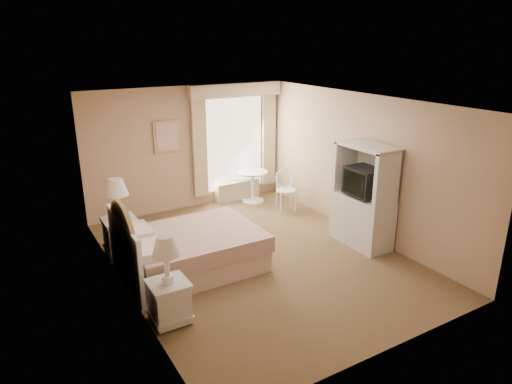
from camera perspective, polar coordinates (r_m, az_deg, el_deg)
room at (r=7.00m, az=0.18°, el=1.03°), size 4.21×5.51×2.51m
window at (r=9.71m, az=-2.54°, el=6.60°), size 2.05×0.22×2.51m
framed_art at (r=9.13m, az=-11.12°, el=6.83°), size 0.52×0.04×0.62m
bed at (r=7.05m, az=-8.64°, el=-7.12°), size 2.06×1.54×1.36m
nightstand_near at (r=5.82m, az=-10.87°, el=-12.02°), size 0.47×0.47×1.14m
nightstand_far at (r=7.74m, az=-16.64°, el=-4.11°), size 0.52×0.52×1.26m
round_table at (r=9.79m, az=-0.42°, el=1.32°), size 0.64×0.64×0.67m
cafe_chair at (r=9.36m, az=3.70°, el=0.68°), size 0.51×0.51×0.84m
armoire at (r=7.89m, az=13.27°, el=-1.45°), size 0.53×1.05×1.75m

